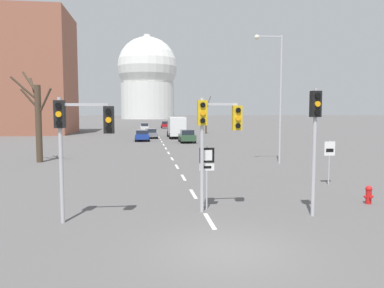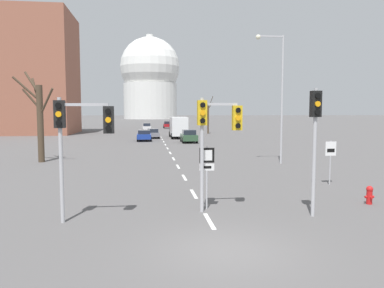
{
  "view_description": "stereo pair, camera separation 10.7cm",
  "coord_description": "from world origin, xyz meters",
  "views": [
    {
      "loc": [
        -2.32,
        -10.08,
        3.93
      ],
      "look_at": [
        -0.43,
        4.55,
        2.65
      ],
      "focal_mm": 35.0,
      "sensor_mm": 36.0,
      "label": 1
    },
    {
      "loc": [
        -2.21,
        -10.09,
        3.93
      ],
      "look_at": [
        -0.43,
        4.55,
        2.65
      ],
      "focal_mm": 35.0,
      "sensor_mm": 36.0,
      "label": 2
    }
  ],
  "objects": [
    {
      "name": "lane_stripe_7",
      "position": [
        0.0,
        34.41,
        0.0
      ],
      "size": [
        0.16,
        2.0,
        0.01
      ],
      "primitive_type": "cube",
      "color": "silver",
      "rests_on": "ground_plane"
    },
    {
      "name": "sedan_far_right",
      "position": [
        3.15,
        37.41,
        0.82
      ],
      "size": [
        1.95,
        4.37,
        1.63
      ],
      "color": "#2D4C33",
      "rests_on": "ground_plane"
    },
    {
      "name": "sedan_far_left",
      "position": [
        2.72,
        79.86,
        0.83
      ],
      "size": [
        1.82,
        4.2,
        1.64
      ],
      "color": "maroon",
      "rests_on": "ground_plane"
    },
    {
      "name": "route_sign_post",
      "position": [
        0.17,
        4.57,
        1.74
      ],
      "size": [
        0.6,
        0.08,
        2.54
      ],
      "color": "#B2B2B7",
      "rests_on": "ground_plane"
    },
    {
      "name": "lane_stripe_6",
      "position": [
        0.0,
        29.91,
        0.0
      ],
      "size": [
        0.16,
        2.0,
        0.01
      ],
      "primitive_type": "cube",
      "color": "silver",
      "rests_on": "ground_plane"
    },
    {
      "name": "lane_stripe_4",
      "position": [
        0.0,
        20.91,
        0.0
      ],
      "size": [
        0.16,
        2.0,
        0.01
      ],
      "primitive_type": "cube",
      "color": "silver",
      "rests_on": "ground_plane"
    },
    {
      "name": "lane_stripe_0",
      "position": [
        0.0,
        2.91,
        0.0
      ],
      "size": [
        0.16,
        2.0,
        0.01
      ],
      "primitive_type": "cube",
      "color": "silver",
      "rests_on": "ground_plane"
    },
    {
      "name": "traffic_signal_near_right",
      "position": [
        3.97,
        3.07,
        3.35
      ],
      "size": [
        0.36,
        0.34,
        4.79
      ],
      "color": "#B2B2B7",
      "rests_on": "ground_plane"
    },
    {
      "name": "lane_stripe_8",
      "position": [
        0.0,
        38.91,
        0.0
      ],
      "size": [
        0.16,
        2.0,
        0.01
      ],
      "primitive_type": "cube",
      "color": "silver",
      "rests_on": "ground_plane"
    },
    {
      "name": "ground_plane",
      "position": [
        0.0,
        0.0,
        0.0
      ],
      "size": [
        800.0,
        800.0,
        0.0
      ],
      "primitive_type": "plane",
      "color": "#565454"
    },
    {
      "name": "street_lamp_right",
      "position": [
        7.52,
        17.01,
        5.75
      ],
      "size": [
        2.16,
        0.36,
        9.55
      ],
      "color": "#B2B2B7",
      "rests_on": "ground_plane"
    },
    {
      "name": "bare_tree_left_near",
      "position": [
        -10.48,
        20.17,
        3.45
      ],
      "size": [
        3.24,
        2.17,
        7.09
      ],
      "color": "#473828",
      "rests_on": "ground_plane"
    },
    {
      "name": "apartment_block_left",
      "position": [
        -24.16,
        60.14,
        10.64
      ],
      "size": [
        18.0,
        14.0,
        21.28
      ],
      "primitive_type": "cube",
      "color": "#935642",
      "rests_on": "ground_plane"
    },
    {
      "name": "capitol_dome",
      "position": [
        0.0,
        199.64,
        22.36
      ],
      "size": [
        32.51,
        32.51,
        45.91
      ],
      "color": "silver",
      "rests_on": "ground_plane"
    },
    {
      "name": "traffic_signal_centre_tall",
      "position": [
        0.41,
        4.18,
        3.37
      ],
      "size": [
        1.74,
        0.34,
        4.47
      ],
      "color": "#B2B2B7",
      "rests_on": "ground_plane"
    },
    {
      "name": "delivery_truck",
      "position": [
        2.51,
        45.8,
        1.7
      ],
      "size": [
        2.44,
        7.2,
        3.14
      ],
      "color": "#333842",
      "rests_on": "ground_plane"
    },
    {
      "name": "speed_limit_sign",
      "position": [
        7.59,
        8.82,
        1.61
      ],
      "size": [
        0.6,
        0.08,
        2.38
      ],
      "color": "#B2B2B7",
      "rests_on": "ground_plane"
    },
    {
      "name": "lane_stripe_2",
      "position": [
        0.0,
        11.91,
        0.0
      ],
      "size": [
        0.16,
        2.0,
        0.01
      ],
      "primitive_type": "cube",
      "color": "silver",
      "rests_on": "ground_plane"
    },
    {
      "name": "lane_stripe_9",
      "position": [
        0.0,
        43.41,
        0.0
      ],
      "size": [
        0.16,
        2.0,
        0.01
      ],
      "primitive_type": "cube",
      "color": "silver",
      "rests_on": "ground_plane"
    },
    {
      "name": "sedan_near_right",
      "position": [
        -2.56,
        40.6,
        0.77
      ],
      "size": [
        1.92,
        4.15,
        1.49
      ],
      "color": "navy",
      "rests_on": "ground_plane"
    },
    {
      "name": "bare_tree_right_near",
      "position": [
        8.81,
        56.39,
        2.97
      ],
      "size": [
        1.76,
        1.48,
        6.72
      ],
      "color": "#473828",
      "rests_on": "ground_plane"
    },
    {
      "name": "lane_stripe_10",
      "position": [
        0.0,
        47.91,
        0.0
      ],
      "size": [
        0.16,
        2.0,
        0.01
      ],
      "primitive_type": "cube",
      "color": "silver",
      "rests_on": "ground_plane"
    },
    {
      "name": "lane_stripe_1",
      "position": [
        0.0,
        7.41,
        0.0
      ],
      "size": [
        0.16,
        2.0,
        0.01
      ],
      "primitive_type": "cube",
      "color": "silver",
      "rests_on": "ground_plane"
    },
    {
      "name": "traffic_signal_near_left",
      "position": [
        -4.6,
        3.37,
        3.34
      ],
      "size": [
        2.03,
        0.34,
        4.42
      ],
      "color": "#B2B2B7",
      "rests_on": "ground_plane"
    },
    {
      "name": "sedan_near_left",
      "position": [
        -1.29,
        45.9,
        0.72
      ],
      "size": [
        1.95,
        4.03,
        1.42
      ],
      "color": "slate",
      "rests_on": "ground_plane"
    },
    {
      "name": "lane_stripe_3",
      "position": [
        0.0,
        16.41,
        0.0
      ],
      "size": [
        0.16,
        2.0,
        0.01
      ],
      "primitive_type": "cube",
      "color": "silver",
      "rests_on": "ground_plane"
    },
    {
      "name": "fire_hydrant",
      "position": [
        7.18,
        4.54,
        0.43
      ],
      "size": [
        0.4,
        0.34,
        0.79
      ],
      "color": "red",
      "rests_on": "ground_plane"
    },
    {
      "name": "sedan_mid_centre",
      "position": [
        -2.15,
        69.21,
        0.78
      ],
      "size": [
        1.78,
        4.28,
        1.54
      ],
      "color": "silver",
      "rests_on": "ground_plane"
    },
    {
      "name": "lane_stripe_5",
      "position": [
        0.0,
        25.41,
        0.0
      ],
      "size": [
        0.16,
        2.0,
        0.01
      ],
      "primitive_type": "cube",
      "color": "silver",
      "rests_on": "ground_plane"
    }
  ]
}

